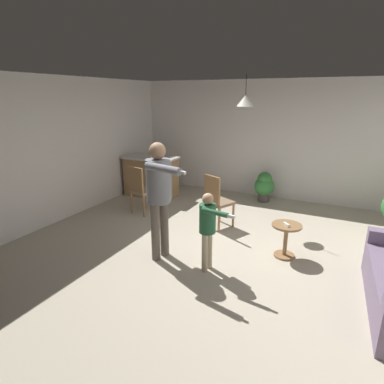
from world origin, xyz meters
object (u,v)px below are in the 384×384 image
at_px(person_child, 208,224).
at_px(potted_plant_by_wall, 264,185).
at_px(person_adult, 159,189).
at_px(dining_chair_by_counter, 217,199).
at_px(spare_remote_on_table, 286,224).
at_px(dining_chair_near_wall, 141,188).
at_px(kitchen_counter, 151,176).
at_px(side_table_by_couch, 286,237).

xyz_separation_m(person_child, potted_plant_by_wall, (-0.05, 3.32, -0.32)).
relative_size(person_adult, dining_chair_by_counter, 1.73).
xyz_separation_m(person_adult, spare_remote_on_table, (1.66, 0.81, -0.54)).
bearing_deg(spare_remote_on_table, person_child, -137.27).
relative_size(person_adult, dining_chair_near_wall, 1.73).
distance_m(kitchen_counter, spare_remote_on_table, 3.90).
bearing_deg(kitchen_counter, dining_chair_by_counter, -27.67).
xyz_separation_m(person_child, dining_chair_near_wall, (-2.09, 1.40, -0.15)).
bearing_deg(side_table_by_couch, dining_chair_near_wall, 169.81).
bearing_deg(person_adult, side_table_by_couch, 130.69).
distance_m(person_adult, spare_remote_on_table, 1.92).
distance_m(side_table_by_couch, dining_chair_by_counter, 1.47).
height_order(kitchen_counter, dining_chair_near_wall, dining_chair_near_wall).
distance_m(side_table_by_couch, dining_chair_near_wall, 3.04).
relative_size(dining_chair_by_counter, spare_remote_on_table, 7.69).
distance_m(kitchen_counter, person_child, 3.66).
relative_size(dining_chair_by_counter, dining_chair_near_wall, 1.00).
bearing_deg(dining_chair_near_wall, spare_remote_on_table, 0.56).
relative_size(kitchen_counter, dining_chair_by_counter, 1.26).
height_order(kitchen_counter, spare_remote_on_table, kitchen_counter).
relative_size(person_child, dining_chair_by_counter, 1.12).
distance_m(side_table_by_couch, person_adult, 2.01).
height_order(kitchen_counter, side_table_by_couch, kitchen_counter).
height_order(kitchen_counter, person_adult, person_adult).
xyz_separation_m(kitchen_counter, potted_plant_by_wall, (2.56, 0.77, -0.10)).
distance_m(person_adult, person_child, 0.86).
xyz_separation_m(side_table_by_couch, dining_chair_near_wall, (-2.99, 0.54, 0.22)).
xyz_separation_m(side_table_by_couch, person_adult, (-1.66, -0.85, 0.75)).
height_order(person_adult, spare_remote_on_table, person_adult).
bearing_deg(person_child, kitchen_counter, -125.13).
relative_size(person_child, potted_plant_by_wall, 1.63).
bearing_deg(dining_chair_near_wall, person_adult, -34.69).
height_order(kitchen_counter, potted_plant_by_wall, kitchen_counter).
bearing_deg(potted_plant_by_wall, person_adult, -102.29).
xyz_separation_m(kitchen_counter, person_child, (2.61, -2.55, 0.22)).
bearing_deg(person_adult, potted_plant_by_wall, -178.78).
bearing_deg(spare_remote_on_table, side_table_by_couch, 86.12).
xyz_separation_m(kitchen_counter, dining_chair_by_counter, (2.16, -1.13, 0.07)).
bearing_deg(side_table_by_couch, kitchen_counter, 154.26).
xyz_separation_m(side_table_by_couch, spare_remote_on_table, (-0.00, -0.04, 0.21)).
distance_m(person_adult, potted_plant_by_wall, 3.45).
bearing_deg(potted_plant_by_wall, dining_chair_near_wall, -136.90).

